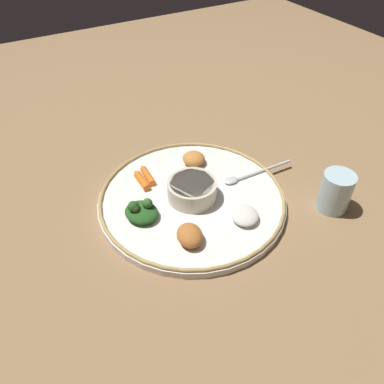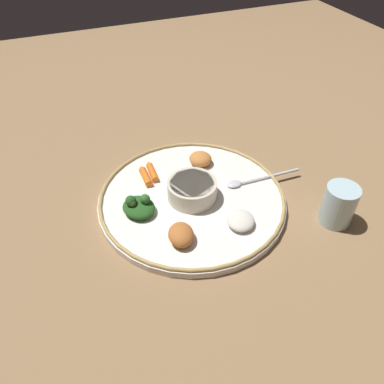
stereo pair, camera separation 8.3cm
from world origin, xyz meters
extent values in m
plane|color=olive|center=(0.00, 0.00, 0.00)|extent=(2.40, 2.40, 0.00)
cylinder|color=white|center=(0.00, 0.00, 0.01)|extent=(0.41, 0.41, 0.02)
torus|color=tan|center=(0.00, 0.00, 0.02)|extent=(0.41, 0.41, 0.01)
cylinder|color=beige|center=(0.00, 0.00, 0.04)|extent=(0.11, 0.11, 0.04)
cylinder|color=#99471E|center=(0.00, 0.00, 0.06)|extent=(0.09, 0.09, 0.01)
ellipsoid|color=silver|center=(-0.10, 0.00, 0.02)|extent=(0.03, 0.03, 0.01)
cylinder|color=silver|center=(-0.19, 0.01, 0.02)|extent=(0.15, 0.01, 0.01)
ellipsoid|color=#23511E|center=(0.12, 0.00, 0.03)|extent=(0.09, 0.09, 0.02)
sphere|color=#2D6628|center=(0.10, 0.00, 0.05)|extent=(0.02, 0.02, 0.02)
sphere|color=#23511E|center=(0.13, -0.01, 0.05)|extent=(0.02, 0.02, 0.02)
sphere|color=#385623|center=(0.13, 0.00, 0.05)|extent=(0.02, 0.02, 0.02)
cylinder|color=orange|center=(0.06, -0.11, 0.02)|extent=(0.02, 0.06, 0.02)
cone|color=orange|center=(0.05, -0.14, 0.02)|extent=(0.01, 0.02, 0.01)
cylinder|color=orange|center=(0.08, -0.10, 0.02)|extent=(0.02, 0.06, 0.02)
cone|color=orange|center=(0.08, -0.13, 0.02)|extent=(0.02, 0.02, 0.02)
ellipsoid|color=silver|center=(-0.06, 0.11, 0.03)|extent=(0.08, 0.08, 0.02)
ellipsoid|color=#B2662D|center=(0.07, 0.11, 0.03)|extent=(0.06, 0.07, 0.03)
ellipsoid|color=#C67A38|center=(-0.06, -0.10, 0.03)|extent=(0.07, 0.07, 0.03)
cylinder|color=silver|center=(-0.26, 0.16, 0.04)|extent=(0.07, 0.07, 0.09)
cylinder|color=tan|center=(-0.26, 0.16, 0.02)|extent=(0.06, 0.06, 0.04)
camera|label=1|loc=(0.31, 0.54, 0.58)|focal=35.69mm
camera|label=2|loc=(0.23, 0.57, 0.58)|focal=35.69mm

